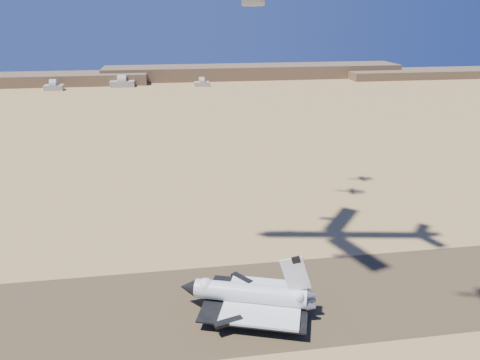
{
  "coord_description": "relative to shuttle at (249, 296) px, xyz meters",
  "views": [
    {
      "loc": [
        -5.02,
        -129.71,
        91.42
      ],
      "look_at": [
        16.54,
        8.0,
        40.77
      ],
      "focal_mm": 35.0,
      "sensor_mm": 36.0,
      "label": 1
    }
  ],
  "objects": [
    {
      "name": "ground",
      "position": [
        -17.56,
        4.14,
        -5.79
      ],
      "size": [
        1200.0,
        1200.0,
        0.0
      ],
      "primitive_type": "plane",
      "color": "tan",
      "rests_on": "ground"
    },
    {
      "name": "runway",
      "position": [
        -17.56,
        4.14,
        -5.76
      ],
      "size": [
        600.0,
        50.0,
        0.06
      ],
      "primitive_type": "cube",
      "color": "brown",
      "rests_on": "ground"
    },
    {
      "name": "ridgeline",
      "position": [
        47.75,
        531.45,
        1.84
      ],
      "size": [
        960.0,
        90.0,
        18.0
      ],
      "color": "brown",
      "rests_on": "ground"
    },
    {
      "name": "hangars",
      "position": [
        -81.56,
        482.57,
        -0.96
      ],
      "size": [
        200.5,
        29.5,
        30.0
      ],
      "color": "beige",
      "rests_on": "ground"
    },
    {
      "name": "shuttle",
      "position": [
        0.0,
        0.0,
        0.0
      ],
      "size": [
        44.25,
        35.67,
        21.55
      ],
      "rotation": [
        0.0,
        0.0,
        -0.33
      ],
      "color": "white",
      "rests_on": "runway"
    },
    {
      "name": "crew_a",
      "position": [
        4.42,
        -5.42,
        -4.86
      ],
      "size": [
        0.58,
        0.73,
        1.75
      ],
      "primitive_type": "imported",
      "rotation": [
        0.0,
        0.0,
        1.86
      ],
      "color": "orange",
      "rests_on": "runway"
    },
    {
      "name": "crew_b",
      "position": [
        7.94,
        -9.05,
        -4.93
      ],
      "size": [
        0.82,
        0.89,
        1.59
      ],
      "primitive_type": "imported",
      "rotation": [
        0.0,
        0.0,
        2.21
      ],
      "color": "orange",
      "rests_on": "runway"
    },
    {
      "name": "crew_c",
      "position": [
        8.05,
        -8.08,
        -4.83
      ],
      "size": [
        0.95,
        1.19,
        1.8
      ],
      "primitive_type": "imported",
      "rotation": [
        0.0,
        0.0,
        2.03
      ],
      "color": "orange",
      "rests_on": "runway"
    }
  ]
}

